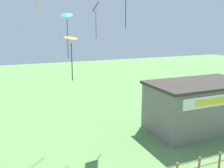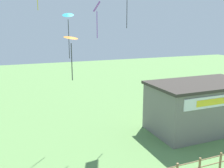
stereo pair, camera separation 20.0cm
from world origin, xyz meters
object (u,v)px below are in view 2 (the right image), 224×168
kite_cyan_delta (68,18)px  seaside_building (201,106)px  kite_orange_delta (71,41)px  kite_purple_streamer (97,12)px

kite_cyan_delta → seaside_building: bearing=-14.0°
seaside_building → kite_cyan_delta: (-10.85, 2.71, 7.41)m
kite_orange_delta → kite_purple_streamer: size_ratio=0.89×
seaside_building → kite_purple_streamer: size_ratio=3.44×
kite_cyan_delta → kite_orange_delta: size_ratio=1.47×
seaside_building → kite_orange_delta: 13.98m
seaside_building → kite_cyan_delta: 13.41m
seaside_building → kite_purple_streamer: 11.95m
kite_cyan_delta → kite_orange_delta: bearing=-101.3°
seaside_building → kite_purple_streamer: bearing=169.2°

